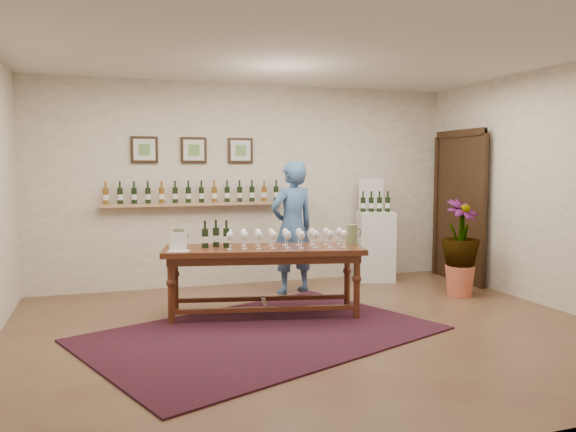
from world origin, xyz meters
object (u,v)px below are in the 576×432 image
object	(u,v)px
potted_plant	(461,248)
person	(292,227)
tasting_table	(264,258)
display_pedestal	(375,246)

from	to	relation	value
potted_plant	person	xyz separation A→B (m)	(-1.98, 0.85, 0.24)
potted_plant	person	world-z (taller)	person
tasting_table	person	bearing A→B (deg)	68.36
person	potted_plant	bearing A→B (deg)	143.01
tasting_table	display_pedestal	xyz separation A→B (m)	(2.09, 1.43, -0.15)
tasting_table	potted_plant	distance (m)	2.65
display_pedestal	potted_plant	size ratio (longest dim) A/B	0.94
display_pedestal	person	size ratio (longest dim) A/B	0.58
tasting_table	display_pedestal	distance (m)	2.53
display_pedestal	person	world-z (taller)	person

